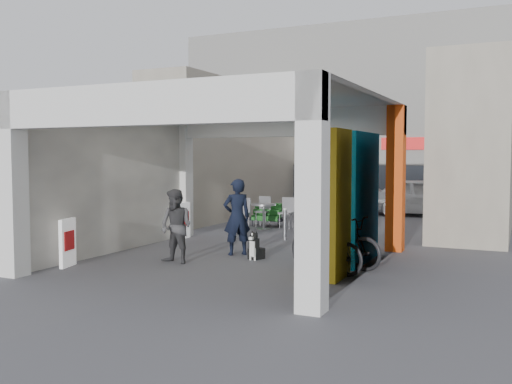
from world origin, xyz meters
The scene contains 21 objects.
ground centered at (0.00, 0.00, 0.00)m, with size 90.00×90.00×0.00m, color #525156.
arcade_canopy centered at (0.54, -0.82, 2.30)m, with size 6.40×6.45×6.40m.
far_building centered at (0.00, 13.99, 3.99)m, with size 18.00×4.08×8.00m.
plaza_bldg_left centered at (-4.50, 7.50, 2.50)m, with size 2.00×9.00×5.00m, color #AAA18D.
plaza_bldg_right centered at (4.50, 7.50, 2.50)m, with size 2.00×9.00×5.00m, color #AAA18D.
bollard_left centered at (-1.56, 2.42, 0.49)m, with size 0.09×0.09×0.98m, color #93979B.
bollard_center centered at (-0.08, 2.51, 0.43)m, with size 0.09×0.09×0.85m, color #93979B.
bollard_right centered at (1.60, 2.57, 0.44)m, with size 0.09×0.09×0.87m, color #93979B.
advert_board_near centered at (-2.75, -2.87, 0.51)m, with size 0.21×0.55×1.00m.
advert_board_far centered at (-2.75, 1.59, 0.51)m, with size 0.12×0.55×1.00m.
cafe_set centered at (-1.66, 4.62, 0.34)m, with size 1.61×1.30×0.97m.
produce_stand centered at (-1.77, 5.19, 0.29)m, with size 1.11×0.60×0.73m.
crate_stack centered at (0.84, 7.08, 0.28)m, with size 0.49×0.40×0.56m.
border_collie centered at (0.43, -0.49, 0.26)m, with size 0.24×0.47×0.65m.
man_with_dog centered at (-0.21, -0.12, 0.89)m, with size 0.65×0.42×1.77m, color black.
man_back_turned centered at (-0.90, -1.61, 0.79)m, with size 0.77×0.60×1.59m, color #3E3D40.
man_elderly centered at (1.53, 1.73, 0.90)m, with size 0.88×0.57×1.79m, color #5570A7.
man_crates centered at (-0.49, 7.05, 0.85)m, with size 0.99×0.41×1.70m, color black.
bicycle_front centered at (2.30, -0.59, 0.54)m, with size 0.71×2.04×1.07m, color black.
bicycle_rear centered at (2.30, -1.19, 0.51)m, with size 0.48×1.70×1.02m, color black.
white_van centered at (2.42, 10.54, 0.74)m, with size 1.74×4.32×1.47m, color white.
Camera 1 is at (5.76, -11.82, 2.30)m, focal length 40.00 mm.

